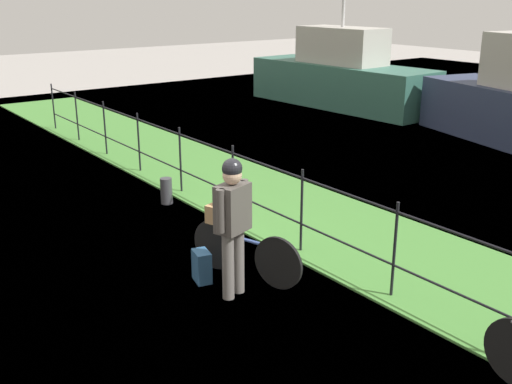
# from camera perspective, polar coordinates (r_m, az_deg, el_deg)

# --- Properties ---
(ground_plane) EXTENTS (60.00, 60.00, 0.00)m
(ground_plane) POSITION_cam_1_polar(r_m,az_deg,el_deg) (8.09, -10.83, -7.17)
(ground_plane) COLOR #9E9993
(grass_strip) EXTENTS (27.00, 2.40, 0.03)m
(grass_strip) POSITION_cam_1_polar(r_m,az_deg,el_deg) (9.63, 5.33, -2.57)
(grass_strip) COLOR #478438
(grass_strip) RESTS_ON ground
(iron_fence) EXTENTS (18.04, 0.04, 1.19)m
(iron_fence) POSITION_cam_1_polar(r_m,az_deg,el_deg) (8.83, 0.84, 0.16)
(iron_fence) COLOR black
(iron_fence) RESTS_ON ground
(bicycle_main) EXTENTS (1.57, 0.55, 0.66)m
(bicycle_main) POSITION_cam_1_polar(r_m,az_deg,el_deg) (7.61, -1.09, -5.63)
(bicycle_main) COLOR black
(bicycle_main) RESTS_ON ground
(wooden_crate) EXTENTS (0.40, 0.37, 0.23)m
(wooden_crate) POSITION_cam_1_polar(r_m,az_deg,el_deg) (7.64, -3.22, -2.07)
(wooden_crate) COLOR #A87F51
(wooden_crate) RESTS_ON bicycle_main
(terrier_dog) EXTENTS (0.32, 0.22, 0.18)m
(terrier_dog) POSITION_cam_1_polar(r_m,az_deg,el_deg) (7.56, -3.10, -0.74)
(terrier_dog) COLOR #4C3D2D
(terrier_dog) RESTS_ON wooden_crate
(cyclist_person) EXTENTS (0.37, 0.52, 1.68)m
(cyclist_person) POSITION_cam_1_polar(r_m,az_deg,el_deg) (6.93, -2.20, -2.26)
(cyclist_person) COLOR slate
(cyclist_person) RESTS_ON ground
(backpack_on_paving) EXTENTS (0.31, 0.24, 0.40)m
(backpack_on_paving) POSITION_cam_1_polar(r_m,az_deg,el_deg) (7.60, -5.11, -6.96)
(backpack_on_paving) COLOR #28517A
(backpack_on_paving) RESTS_ON ground
(mooring_bollard) EXTENTS (0.20, 0.20, 0.45)m
(mooring_bollard) POSITION_cam_1_polar(r_m,az_deg,el_deg) (10.39, -8.42, 0.11)
(mooring_bollard) COLOR #38383D
(mooring_bollard) RESTS_ON ground
(moored_boat_near) EXTENTS (6.41, 2.13, 4.01)m
(moored_boat_near) POSITION_cam_1_polar(r_m,az_deg,el_deg) (19.39, 7.94, 10.65)
(moored_boat_near) COLOR #336656
(moored_boat_near) RESTS_ON ground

